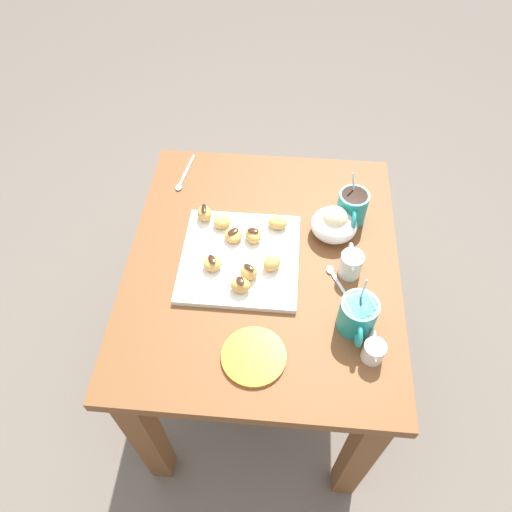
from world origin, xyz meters
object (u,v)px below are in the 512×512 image
cream_pitcher_white (351,263)px  beignet_7 (212,263)px  beignet_3 (205,213)px  beignet_4 (278,223)px  coffee_mug_teal_left (352,207)px  beignet_2 (253,235)px  beignet_0 (233,235)px  dining_table (262,293)px  ice_cream_bowl (334,223)px  beignet_5 (272,263)px  beignet_6 (240,285)px  pastry_plate_square (240,257)px  coffee_mug_teal_right (358,315)px  beignet_8 (222,222)px  beignet_1 (249,272)px  chocolate_sauce_pitcher (374,350)px  saucer_orange_left (255,356)px

cream_pitcher_white → beignet_7: 0.36m
beignet_3 → beignet_4: 0.21m
coffee_mug_teal_left → beignet_2: coffee_mug_teal_left is taller
beignet_0 → beignet_7: (0.10, -0.04, 0.00)m
dining_table → beignet_0: 0.22m
ice_cream_bowl → beignet_5: 0.22m
beignet_6 → pastry_plate_square: bearing=-173.3°
coffee_mug_teal_right → beignet_0: coffee_mug_teal_right is taller
beignet_3 → beignet_6: bearing=28.3°
cream_pitcher_white → beignet_6: (0.09, -0.28, -0.00)m
pastry_plate_square → beignet_8: (-0.10, -0.06, 0.02)m
beignet_1 → beignet_7: bearing=-102.1°
beignet_8 → beignet_1: bearing=28.5°
cream_pitcher_white → beignet_6: size_ratio=2.02×
beignet_3 → beignet_0: bearing=52.5°
pastry_plate_square → beignet_2: 0.07m
beignet_1 → chocolate_sauce_pitcher: bearing=57.8°
dining_table → coffee_mug_teal_left: 0.36m
chocolate_sauce_pitcher → beignet_0: size_ratio=1.69×
chocolate_sauce_pitcher → pastry_plate_square: bearing=-127.7°
cream_pitcher_white → beignet_3: cream_pitcher_white is taller
coffee_mug_teal_right → cream_pitcher_white: size_ratio=1.41×
coffee_mug_teal_left → cream_pitcher_white: size_ratio=1.44×
beignet_7 → beignet_4: bearing=134.0°
saucer_orange_left → beignet_6: (-0.18, -0.05, 0.03)m
coffee_mug_teal_left → beignet_4: size_ratio=2.76×
beignet_0 → beignet_3: beignet_3 is taller
ice_cream_bowl → beignet_6: 0.33m
ice_cream_bowl → chocolate_sauce_pitcher: size_ratio=1.41×
beignet_3 → beignet_5: 0.26m
beignet_5 → beignet_6: 0.11m
dining_table → pastry_plate_square: size_ratio=2.73×
cream_pitcher_white → beignet_1: size_ratio=2.33×
dining_table → beignet_8: bearing=-130.7°
coffee_mug_teal_right → beignet_6: (-0.07, -0.29, -0.02)m
beignet_2 → beignet_4: size_ratio=0.98×
beignet_8 → beignet_2: bearing=64.8°
saucer_orange_left → pastry_plate_square: bearing=-167.2°
beignet_4 → beignet_6: size_ratio=1.05×
pastry_plate_square → beignet_1: (0.07, 0.03, 0.03)m
ice_cream_bowl → beignet_7: ice_cream_bowl is taller
ice_cream_bowl → beignet_4: (0.00, -0.16, -0.01)m
chocolate_sauce_pitcher → beignet_0: chocolate_sauce_pitcher is taller
pastry_plate_square → beignet_7: (0.05, -0.07, 0.02)m
dining_table → beignet_7: (0.04, -0.13, 0.19)m
chocolate_sauce_pitcher → saucer_orange_left: chocolate_sauce_pitcher is taller
ice_cream_bowl → beignet_3: size_ratio=2.55×
beignet_3 → pastry_plate_square: bearing=42.3°
beignet_2 → beignet_0: bearing=-87.8°
ice_cream_bowl → beignet_4: size_ratio=2.37×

